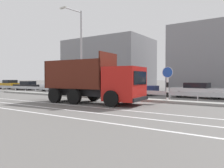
# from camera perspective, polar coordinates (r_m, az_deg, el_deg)

# --- Properties ---
(ground_plane) EXTENTS (320.00, 320.00, 0.00)m
(ground_plane) POSITION_cam_1_polar(r_m,az_deg,el_deg) (16.62, 1.82, -4.66)
(ground_plane) COLOR #605E5B
(lane_strip_0) EXTENTS (64.36, 0.16, 0.01)m
(lane_strip_0) POSITION_cam_1_polar(r_m,az_deg,el_deg) (14.52, -9.56, -5.57)
(lane_strip_0) COLOR silver
(lane_strip_0) RESTS_ON ground_plane
(lane_strip_1) EXTENTS (64.36, 0.16, 0.01)m
(lane_strip_1) POSITION_cam_1_polar(r_m,az_deg,el_deg) (13.36, -14.55, -6.21)
(lane_strip_1) COLOR silver
(lane_strip_1) RESTS_ON ground_plane
(lane_strip_2) EXTENTS (64.36, 0.16, 0.01)m
(lane_strip_2) POSITION_cam_1_polar(r_m,az_deg,el_deg) (12.33, -20.38, -6.90)
(lane_strip_2) COLOR silver
(lane_strip_2) RESTS_ON ground_plane
(median_island) EXTENTS (35.40, 1.10, 0.18)m
(median_island) POSITION_cam_1_polar(r_m,az_deg,el_deg) (17.99, 4.56, -3.90)
(median_island) COLOR gray
(median_island) RESTS_ON ground_plane
(median_guardrail) EXTENTS (64.36, 0.09, 0.78)m
(median_guardrail) POSITION_cam_1_polar(r_m,az_deg,el_deg) (18.77, 5.96, -2.21)
(median_guardrail) COLOR #9EA0A5
(median_guardrail) RESTS_ON ground_plane
(dump_truck) EXTENTS (7.54, 3.22, 3.55)m
(dump_truck) POSITION_cam_1_polar(r_m,az_deg,el_deg) (15.24, -1.99, -0.29)
(dump_truck) COLOR red
(dump_truck) RESTS_ON ground_plane
(median_road_sign) EXTENTS (0.81, 0.16, 2.63)m
(median_road_sign) POSITION_cam_1_polar(r_m,az_deg,el_deg) (16.58, 14.28, 0.18)
(median_road_sign) COLOR white
(median_road_sign) RESTS_ON ground_plane
(street_lamp_1) EXTENTS (0.71, 2.33, 8.12)m
(street_lamp_1) POSITION_cam_1_polar(r_m,az_deg,el_deg) (20.91, -8.43, 9.08)
(street_lamp_1) COLOR #ADADB2
(street_lamp_1) RESTS_ON ground_plane
(parked_car_0) EXTENTS (4.32, 2.15, 1.50)m
(parked_car_0) POSITION_cam_1_polar(r_m,az_deg,el_deg) (40.56, -25.16, -0.08)
(parked_car_0) COLOR #B27A14
(parked_car_0) RESTS_ON ground_plane
(parked_car_1) EXTENTS (4.90, 1.96, 1.35)m
(parked_car_1) POSITION_cam_1_polar(r_m,az_deg,el_deg) (35.92, -21.19, -0.34)
(parked_car_1) COLOR black
(parked_car_1) RESTS_ON ground_plane
(parked_car_2) EXTENTS (4.38, 2.10, 1.43)m
(parked_car_2) POSITION_cam_1_polar(r_m,az_deg,el_deg) (31.33, -14.66, -0.46)
(parked_car_2) COLOR silver
(parked_car_2) RESTS_ON ground_plane
(parked_car_3) EXTENTS (4.38, 2.10, 1.46)m
(parked_car_3) POSITION_cam_1_polar(r_m,az_deg,el_deg) (27.41, -5.14, -0.69)
(parked_car_3) COLOR navy
(parked_car_3) RESTS_ON ground_plane
(parked_car_4) EXTENTS (4.44, 1.98, 1.49)m
(parked_car_4) POSITION_cam_1_polar(r_m,az_deg,el_deg) (23.52, 6.46, -1.00)
(parked_car_4) COLOR navy
(parked_car_4) RESTS_ON ground_plane
(parked_car_5) EXTENTS (4.88, 2.15, 1.38)m
(parked_car_5) POSITION_cam_1_polar(r_m,az_deg,el_deg) (21.26, 21.61, -1.50)
(parked_car_5) COLOR silver
(parked_car_5) RESTS_ON ground_plane
(background_building_0) EXTENTS (15.29, 10.14, 8.91)m
(background_building_0) POSITION_cam_1_polar(r_m,az_deg,el_deg) (41.54, -0.90, 5.20)
(background_building_0) COLOR gray
(background_building_0) RESTS_ON ground_plane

